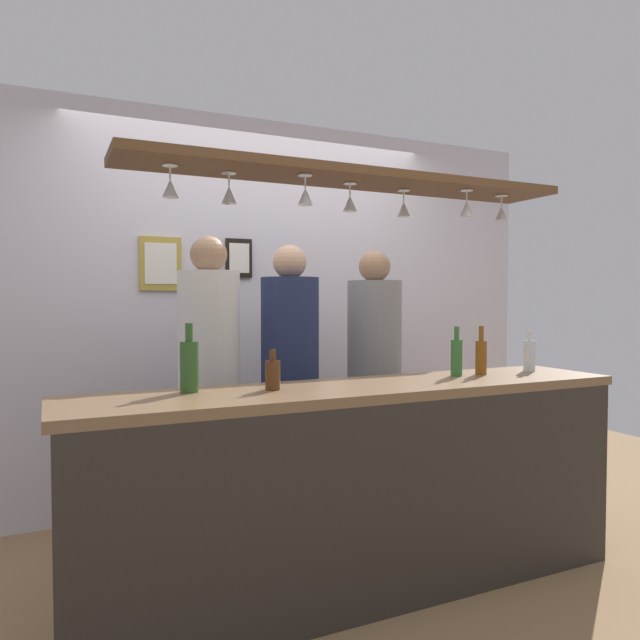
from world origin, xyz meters
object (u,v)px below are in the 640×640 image
(person_left_white_patterned_shirt, at_px, (209,360))
(bottle_beer_green_import, at_px, (457,356))
(bottle_beer_brown_stubby, at_px, (273,374))
(picture_frame_crest, at_px, (239,258))
(bottle_beer_amber_tall, at_px, (481,356))
(picture_frame_caricature, at_px, (161,264))
(person_middle_navy_shirt, at_px, (290,360))
(person_right_grey_shirt, at_px, (374,357))
(bottle_champagne_green, at_px, (189,365))
(bottle_soda_clear, at_px, (529,355))

(person_left_white_patterned_shirt, relative_size, bottle_beer_green_import, 6.63)
(bottle_beer_brown_stubby, bearing_deg, picture_frame_crest, 78.89)
(bottle_beer_amber_tall, distance_m, picture_frame_caricature, 2.04)
(bottle_beer_amber_tall, height_order, picture_frame_caricature, picture_frame_caricature)
(person_middle_navy_shirt, bearing_deg, bottle_beer_green_import, -47.54)
(person_left_white_patterned_shirt, relative_size, person_right_grey_shirt, 1.03)
(bottle_champagne_green, distance_m, bottle_beer_brown_stubby, 0.37)
(person_left_white_patterned_shirt, relative_size, person_middle_navy_shirt, 1.02)
(picture_frame_crest, xyz_separation_m, picture_frame_caricature, (-0.52, 0.00, -0.05))
(bottle_beer_green_import, relative_size, bottle_soda_clear, 1.13)
(person_left_white_patterned_shirt, relative_size, bottle_champagne_green, 5.75)
(person_right_grey_shirt, xyz_separation_m, picture_frame_crest, (-0.69, 0.62, 0.64))
(bottle_beer_amber_tall, bearing_deg, bottle_champagne_green, 177.35)
(person_right_grey_shirt, distance_m, bottle_beer_amber_tall, 0.76)
(person_right_grey_shirt, xyz_separation_m, bottle_champagne_green, (-1.31, -0.65, 0.08))
(person_middle_navy_shirt, height_order, bottle_beer_amber_tall, person_middle_navy_shirt)
(person_right_grey_shirt, bearing_deg, person_middle_navy_shirt, 180.00)
(person_middle_navy_shirt, bearing_deg, bottle_beer_brown_stubby, -117.33)
(person_middle_navy_shirt, height_order, picture_frame_caricature, picture_frame_caricature)
(bottle_beer_green_import, xyz_separation_m, picture_frame_crest, (-0.77, 1.33, 0.57))
(bottle_beer_brown_stubby, bearing_deg, bottle_soda_clear, 0.84)
(bottle_beer_amber_tall, xyz_separation_m, bottle_beer_brown_stubby, (-1.19, -0.02, -0.03))
(person_left_white_patterned_shirt, height_order, bottle_beer_green_import, person_left_white_patterned_shirt)
(bottle_champagne_green, relative_size, picture_frame_caricature, 0.88)
(bottle_beer_brown_stubby, bearing_deg, person_middle_navy_shirt, 62.67)
(person_middle_navy_shirt, distance_m, picture_frame_caricature, 1.06)
(bottle_champagne_green, height_order, picture_frame_crest, picture_frame_crest)
(bottle_beer_green_import, distance_m, picture_frame_crest, 1.64)
(person_middle_navy_shirt, bearing_deg, bottle_soda_clear, -32.11)
(person_left_white_patterned_shirt, relative_size, bottle_beer_amber_tall, 6.63)
(bottle_soda_clear, bearing_deg, bottle_champagne_green, 177.87)
(bottle_beer_green_import, distance_m, picture_frame_caricature, 1.92)
(bottle_beer_amber_tall, relative_size, bottle_soda_clear, 1.13)
(person_right_grey_shirt, height_order, picture_frame_caricature, picture_frame_caricature)
(bottle_beer_green_import, bearing_deg, bottle_champagne_green, 177.48)
(bottle_champagne_green, xyz_separation_m, picture_frame_crest, (0.62, 1.27, 0.56))
(person_middle_navy_shirt, relative_size, picture_frame_crest, 6.51)
(picture_frame_crest, distance_m, picture_frame_caricature, 0.52)
(person_right_grey_shirt, distance_m, bottle_champagne_green, 1.46)
(bottle_beer_green_import, bearing_deg, person_right_grey_shirt, 96.42)
(bottle_beer_brown_stubby, distance_m, picture_frame_crest, 1.52)
(person_middle_navy_shirt, relative_size, person_right_grey_shirt, 1.01)
(bottle_beer_green_import, height_order, picture_frame_caricature, picture_frame_caricature)
(bottle_beer_amber_tall, relative_size, picture_frame_caricature, 0.76)
(bottle_champagne_green, relative_size, bottle_beer_amber_tall, 1.15)
(person_left_white_patterned_shirt, bearing_deg, bottle_soda_clear, -23.88)
(person_middle_navy_shirt, xyz_separation_m, bottle_soda_clear, (1.15, -0.72, 0.05))
(picture_frame_crest, bearing_deg, person_left_white_patterned_shirt, -120.37)
(person_middle_navy_shirt, xyz_separation_m, bottle_champagne_green, (-0.73, -0.65, 0.07))
(bottle_soda_clear, distance_m, picture_frame_crest, 1.93)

